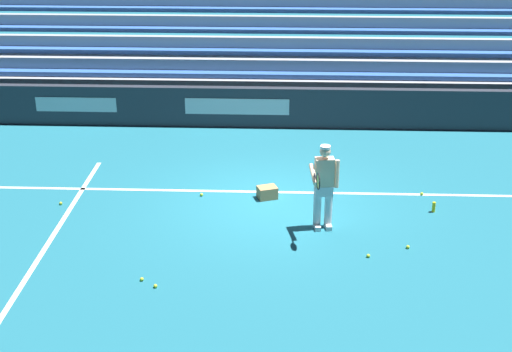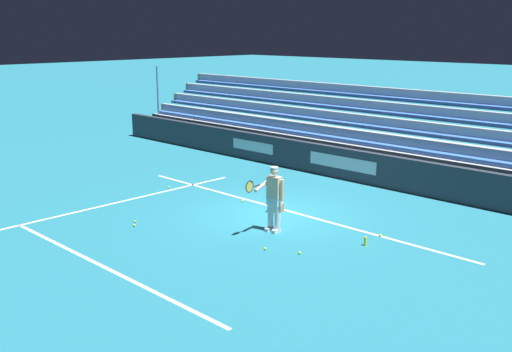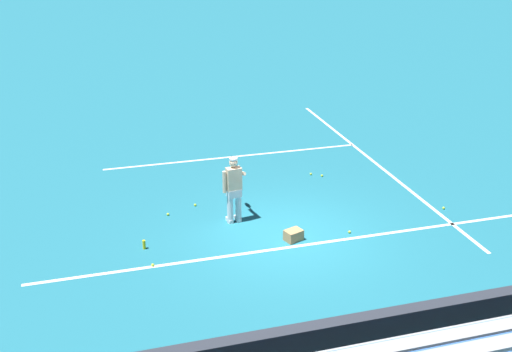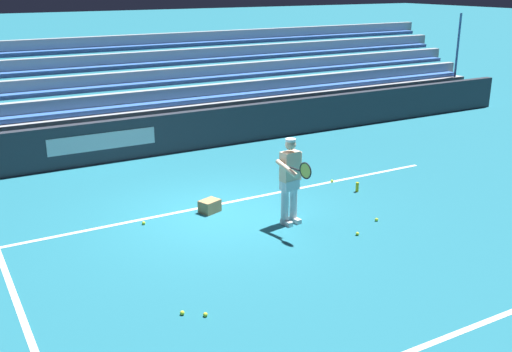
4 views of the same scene
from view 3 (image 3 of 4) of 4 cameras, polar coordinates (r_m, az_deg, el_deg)
ground_plane at (r=14.37m, az=3.18°, el=-5.76°), size 160.00×160.00×0.00m
court_baseline_white at (r=13.96m, az=3.84°, el=-6.69°), size 12.00×0.10×0.01m
court_sideline_white at (r=19.21m, az=11.01°, el=1.47°), size 0.10×12.00×0.01m
court_service_line_white at (r=19.18m, az=-2.07°, el=1.86°), size 8.22×0.10×0.01m
back_wall_sponsor_board at (r=10.44m, az=11.93°, el=-15.05°), size 27.30×0.25×1.10m
tennis_player at (r=14.66m, az=-2.13°, el=-1.23°), size 0.59×1.03×1.71m
ball_box_cardboard at (r=14.16m, az=3.59°, el=-5.65°), size 0.48×0.42×0.26m
tennis_ball_near_player at (r=15.90m, az=-5.82°, el=-2.76°), size 0.07×0.07×0.07m
tennis_ball_stray_back at (r=13.36m, az=-9.82°, el=-8.35°), size 0.07×0.07×0.07m
tennis_ball_far_left at (r=15.48m, az=-8.39°, el=-3.63°), size 0.07×0.07×0.07m
tennis_ball_far_right at (r=14.65m, az=8.89°, el=-5.28°), size 0.07×0.07×0.07m
tennis_ball_midcourt at (r=17.74m, az=6.30°, el=0.04°), size 0.07×0.07×0.07m
tennis_ball_toward_net at (r=16.40m, az=17.43°, el=-2.93°), size 0.07×0.07×0.07m
tennis_ball_by_box at (r=17.82m, az=5.25°, el=0.19°), size 0.07×0.07×0.07m
water_bottle at (r=14.01m, az=-10.61°, el=-6.44°), size 0.07×0.07×0.22m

